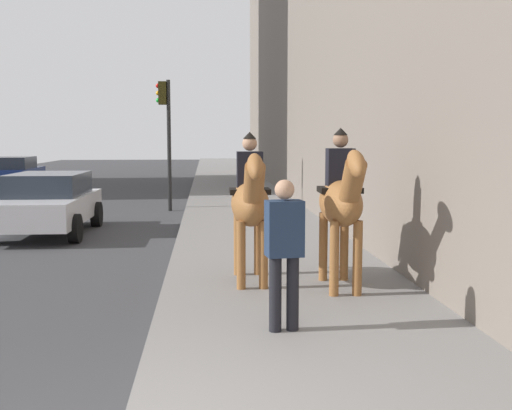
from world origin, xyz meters
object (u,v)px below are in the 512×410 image
object	(u,v)px
mounted_horse_far	(341,200)
car_near_lane	(15,172)
traffic_light_near_curb	(166,124)
pedestrian_greeting	(284,245)
mounted_horse_near	(250,201)
car_mid_lane	(47,202)

from	to	relation	value
mounted_horse_far	car_near_lane	distance (m)	22.10
traffic_light_near_curb	car_near_lane	bearing A→B (deg)	39.50
pedestrian_greeting	car_near_lane	xyz separation A→B (m)	(21.21, 9.47, -0.34)
mounted_horse_far	car_near_lane	size ratio (longest dim) A/B	0.57
mounted_horse_near	mounted_horse_far	bearing A→B (deg)	69.27
pedestrian_greeting	car_near_lane	bearing A→B (deg)	16.64
mounted_horse_near	mounted_horse_far	world-z (taller)	mounted_horse_far
mounted_horse_near	pedestrian_greeting	xyz separation A→B (m)	(-2.27, -0.21, -0.25)
pedestrian_greeting	traffic_light_near_curb	bearing A→B (deg)	2.22
mounted_horse_near	mounted_horse_far	size ratio (longest dim) A/B	0.98
mounted_horse_near	pedestrian_greeting	distance (m)	2.29
traffic_light_near_curb	pedestrian_greeting	bearing A→B (deg)	-170.37
mounted_horse_near	traffic_light_near_curb	bearing A→B (deg)	-169.29
pedestrian_greeting	car_mid_lane	distance (m)	9.18
mounted_horse_far	pedestrian_greeting	world-z (taller)	mounted_horse_far
car_near_lane	car_mid_lane	distance (m)	14.15
car_near_lane	traffic_light_near_curb	xyz separation A→B (m)	(-8.96, -7.39, 1.94)
car_mid_lane	traffic_light_near_curb	xyz separation A→B (m)	(4.32, -2.53, 1.94)
mounted_horse_far	pedestrian_greeting	distance (m)	2.10
pedestrian_greeting	traffic_light_near_curb	xyz separation A→B (m)	(12.25, 2.08, 1.60)
mounted_horse_far	car_near_lane	world-z (taller)	mounted_horse_far
mounted_horse_far	pedestrian_greeting	xyz separation A→B (m)	(-1.79, 1.05, -0.30)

